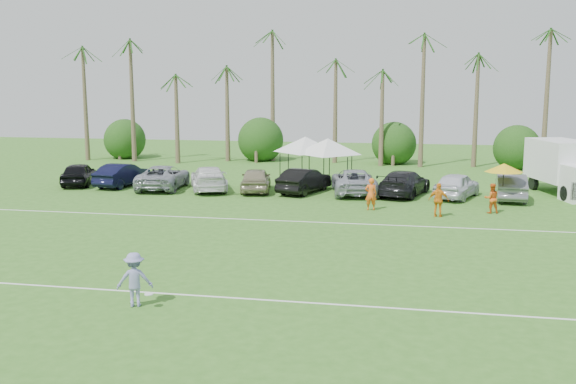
# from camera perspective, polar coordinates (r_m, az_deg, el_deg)

# --- Properties ---
(ground) EXTENTS (120.00, 120.00, 0.00)m
(ground) POSITION_cam_1_polar(r_m,az_deg,el_deg) (19.80, -12.26, -10.67)
(ground) COLOR #376E21
(ground) RESTS_ON ground
(field_lines) EXTENTS (80.00, 12.10, 0.01)m
(field_lines) POSITION_cam_1_polar(r_m,az_deg,el_deg) (27.00, -5.58, -5.06)
(field_lines) COLOR white
(field_lines) RESTS_ON ground
(palm_tree_0) EXTENTS (2.40, 2.40, 8.90)m
(palm_tree_0) POSITION_cam_1_polar(r_m,az_deg,el_deg) (62.46, -17.52, 9.66)
(palm_tree_0) COLOR brown
(palm_tree_0) RESTS_ON ground
(palm_tree_1) EXTENTS (2.40, 2.40, 9.90)m
(palm_tree_1) POSITION_cam_1_polar(r_m,az_deg,el_deg) (60.28, -13.30, 10.70)
(palm_tree_1) COLOR brown
(palm_tree_1) RESTS_ON ground
(palm_tree_2) EXTENTS (2.40, 2.40, 10.90)m
(palm_tree_2) POSITION_cam_1_polar(r_m,az_deg,el_deg) (58.46, -8.76, 11.73)
(palm_tree_2) COLOR brown
(palm_tree_2) RESTS_ON ground
(palm_tree_3) EXTENTS (2.40, 2.40, 11.90)m
(palm_tree_3) POSITION_cam_1_polar(r_m,az_deg,el_deg) (57.29, -4.92, 12.70)
(palm_tree_3) COLOR brown
(palm_tree_3) RESTS_ON ground
(palm_tree_4) EXTENTS (2.40, 2.40, 8.90)m
(palm_tree_4) POSITION_cam_1_polar(r_m,az_deg,el_deg) (56.24, -0.89, 10.16)
(palm_tree_4) COLOR brown
(palm_tree_4) RESTS_ON ground
(palm_tree_5) EXTENTS (2.40, 2.40, 9.90)m
(palm_tree_5) POSITION_cam_1_polar(r_m,az_deg,el_deg) (55.58, 3.22, 11.06)
(palm_tree_5) COLOR brown
(palm_tree_5) RESTS_ON ground
(palm_tree_6) EXTENTS (2.40, 2.40, 10.90)m
(palm_tree_6) POSITION_cam_1_polar(r_m,az_deg,el_deg) (55.22, 7.44, 11.90)
(palm_tree_6) COLOR brown
(palm_tree_6) RESTS_ON ground
(palm_tree_7) EXTENTS (2.40, 2.40, 11.90)m
(palm_tree_7) POSITION_cam_1_polar(r_m,az_deg,el_deg) (55.16, 11.71, 12.68)
(palm_tree_7) COLOR brown
(palm_tree_7) RESTS_ON ground
(palm_tree_8) EXTENTS (2.40, 2.40, 8.90)m
(palm_tree_8) POSITION_cam_1_polar(r_m,az_deg,el_deg) (55.33, 16.88, 9.78)
(palm_tree_8) COLOR brown
(palm_tree_8) RESTS_ON ground
(palm_tree_9) EXTENTS (2.40, 2.40, 9.90)m
(palm_tree_9) POSITION_cam_1_polar(r_m,az_deg,el_deg) (56.07, 22.09, 10.38)
(palm_tree_9) COLOR brown
(palm_tree_9) RESTS_ON ground
(bush_tree_0) EXTENTS (4.00, 4.00, 4.00)m
(bush_tree_0) POSITION_cam_1_polar(r_m,az_deg,el_deg) (62.19, -14.38, 4.56)
(bush_tree_0) COLOR brown
(bush_tree_0) RESTS_ON ground
(bush_tree_1) EXTENTS (4.00, 4.00, 4.00)m
(bush_tree_1) POSITION_cam_1_polar(r_m,az_deg,el_deg) (57.86, -2.62, 4.50)
(bush_tree_1) COLOR brown
(bush_tree_1) RESTS_ON ground
(bush_tree_2) EXTENTS (4.00, 4.00, 4.00)m
(bush_tree_2) POSITION_cam_1_polar(r_m,az_deg,el_deg) (56.29, 9.38, 4.25)
(bush_tree_2) COLOR brown
(bush_tree_2) RESTS_ON ground
(bush_tree_3) EXTENTS (4.00, 4.00, 4.00)m
(bush_tree_3) POSITION_cam_1_polar(r_m,az_deg,el_deg) (56.91, 19.52, 3.89)
(bush_tree_3) COLOR brown
(bush_tree_3) RESTS_ON ground
(sideline_player_a) EXTENTS (0.72, 0.55, 1.78)m
(sideline_player_a) POSITION_cam_1_polar(r_m,az_deg,el_deg) (35.34, 7.38, -0.19)
(sideline_player_a) COLOR orange
(sideline_player_a) RESTS_ON ground
(sideline_player_b) EXTENTS (0.89, 0.76, 1.61)m
(sideline_player_b) POSITION_cam_1_polar(r_m,az_deg,el_deg) (35.91, 17.64, -0.54)
(sideline_player_b) COLOR orange
(sideline_player_b) RESTS_ON ground
(sideline_player_c) EXTENTS (1.10, 0.61, 1.77)m
(sideline_player_c) POSITION_cam_1_polar(r_m,az_deg,el_deg) (34.12, 13.25, -0.71)
(sideline_player_c) COLOR orange
(sideline_player_c) RESTS_ON ground
(box_truck) EXTENTS (4.05, 6.91, 3.35)m
(box_truck) POSITION_cam_1_polar(r_m,az_deg,el_deg) (43.53, 23.42, 2.11)
(box_truck) COLOR white
(box_truck) RESTS_ON ground
(canopy_tent_left) EXTENTS (4.65, 4.65, 3.77)m
(canopy_tent_left) POSITION_cam_1_polar(r_m,az_deg,el_deg) (45.03, 1.57, 4.94)
(canopy_tent_left) COLOR black
(canopy_tent_left) RESTS_ON ground
(canopy_tent_right) EXTENTS (4.64, 4.64, 3.76)m
(canopy_tent_right) POSITION_cam_1_polar(r_m,az_deg,el_deg) (43.63, 3.56, 4.77)
(canopy_tent_right) COLOR black
(canopy_tent_right) RESTS_ON ground
(market_umbrella) EXTENTS (2.17, 2.17, 2.41)m
(market_umbrella) POSITION_cam_1_polar(r_m,az_deg,el_deg) (38.27, 18.65, 2.06)
(market_umbrella) COLOR black
(market_umbrella) RESTS_ON ground
(frisbee_player) EXTENTS (1.26, 0.96, 1.70)m
(frisbee_player) POSITION_cam_1_polar(r_m,az_deg,el_deg) (20.43, -13.48, -7.58)
(frisbee_player) COLOR #8687BE
(frisbee_player) RESTS_ON ground
(parked_car_0) EXTENTS (3.07, 4.92, 1.56)m
(parked_car_0) POSITION_cam_1_polar(r_m,az_deg,el_deg) (46.27, -18.07, 1.55)
(parked_car_0) COLOR black
(parked_car_0) RESTS_ON ground
(parked_car_1) EXTENTS (2.31, 4.93, 1.56)m
(parked_car_1) POSITION_cam_1_polar(r_m,az_deg,el_deg) (44.93, -14.50, 1.50)
(parked_car_1) COLOR black
(parked_car_1) RESTS_ON ground
(parked_car_2) EXTENTS (3.19, 5.88, 1.56)m
(parked_car_2) POSITION_cam_1_polar(r_m,az_deg,el_deg) (43.21, -11.02, 1.32)
(parked_car_2) COLOR #9296A0
(parked_car_2) RESTS_ON ground
(parked_car_3) EXTENTS (4.01, 5.82, 1.56)m
(parked_car_3) POSITION_cam_1_polar(r_m,az_deg,el_deg) (42.12, -7.06, 1.21)
(parked_car_3) COLOR white
(parked_car_3) RESTS_ON ground
(parked_car_4) EXTENTS (2.66, 4.85, 1.56)m
(parked_car_4) POSITION_cam_1_polar(r_m,az_deg,el_deg) (41.34, -2.88, 1.12)
(parked_car_4) COLOR gray
(parked_car_4) RESTS_ON ground
(parked_car_5) EXTENTS (3.02, 5.02, 1.56)m
(parked_car_5) POSITION_cam_1_polar(r_m,az_deg,el_deg) (40.84, 1.45, 1.03)
(parked_car_5) COLOR black
(parked_car_5) RESTS_ON ground
(parked_car_6) EXTENTS (3.52, 5.99, 1.56)m
(parked_car_6) POSITION_cam_1_polar(r_m,az_deg,el_deg) (40.67, 5.87, 0.94)
(parked_car_6) COLOR #9DA1AC
(parked_car_6) RESTS_ON ground
(parked_car_7) EXTENTS (3.59, 5.78, 1.56)m
(parked_car_7) POSITION_cam_1_polar(r_m,az_deg,el_deg) (40.49, 10.30, 0.80)
(parked_car_7) COLOR black
(parked_car_7) RESTS_ON ground
(parked_car_8) EXTENTS (3.35, 4.95, 1.56)m
(parked_car_8) POSITION_cam_1_polar(r_m,az_deg,el_deg) (40.24, 14.77, 0.59)
(parked_car_8) COLOR silver
(parked_car_8) RESTS_ON ground
(parked_car_9) EXTENTS (2.05, 4.87, 1.56)m
(parked_car_9) POSITION_cam_1_polar(r_m,az_deg,el_deg) (40.57, 19.19, 0.45)
(parked_car_9) COLOR slate
(parked_car_9) RESTS_ON ground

